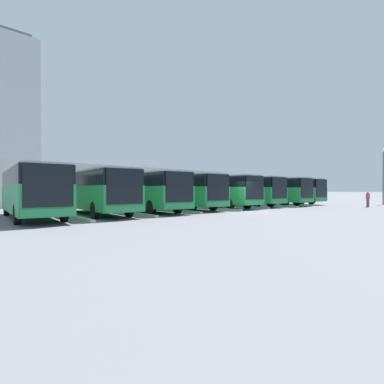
{
  "coord_description": "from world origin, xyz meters",
  "views": [
    {
      "loc": [
        20.21,
        15.61,
        1.77
      ],
      "look_at": [
        1.24,
        -5.27,
        1.6
      ],
      "focal_mm": 28.0,
      "sensor_mm": 36.0,
      "label": 1
    }
  ],
  "objects_px": {
    "bus_4": "(181,190)",
    "bus_0": "(284,190)",
    "bus_6": "(96,190)",
    "pedestrian": "(368,199)",
    "bus_5": "(145,190)",
    "bus_7": "(32,190)",
    "bus_2": "(241,190)",
    "bus_3": "(216,190)",
    "bus_1": "(268,190)",
    "lamppost": "(383,172)"
  },
  "relations": [
    {
      "from": "bus_1",
      "to": "bus_2",
      "type": "relative_size",
      "value": 1.0
    },
    {
      "from": "bus_0",
      "to": "bus_2",
      "type": "bearing_deg",
      "value": 4.77
    },
    {
      "from": "bus_0",
      "to": "bus_6",
      "type": "xyz_separation_m",
      "value": [
        25.83,
        0.09,
        0.0
      ]
    },
    {
      "from": "bus_4",
      "to": "bus_0",
      "type": "bearing_deg",
      "value": -175.16
    },
    {
      "from": "bus_2",
      "to": "bus_3",
      "type": "distance_m",
      "value": 4.31
    },
    {
      "from": "bus_0",
      "to": "bus_4",
      "type": "bearing_deg",
      "value": 4.84
    },
    {
      "from": "bus_2",
      "to": "pedestrian",
      "type": "relative_size",
      "value": 6.53
    },
    {
      "from": "bus_0",
      "to": "bus_6",
      "type": "relative_size",
      "value": 1.0
    },
    {
      "from": "bus_1",
      "to": "bus_3",
      "type": "height_order",
      "value": "same"
    },
    {
      "from": "bus_0",
      "to": "lamppost",
      "type": "distance_m",
      "value": 11.83
    },
    {
      "from": "pedestrian",
      "to": "bus_3",
      "type": "bearing_deg",
      "value": 99.36
    },
    {
      "from": "bus_5",
      "to": "bus_6",
      "type": "xyz_separation_m",
      "value": [
        4.3,
        0.16,
        0.0
      ]
    },
    {
      "from": "bus_3",
      "to": "bus_5",
      "type": "xyz_separation_m",
      "value": [
        8.61,
        -0.01,
        0.0
      ]
    },
    {
      "from": "bus_3",
      "to": "lamppost",
      "type": "xyz_separation_m",
      "value": [
        -19.46,
        9.67,
        2.21
      ]
    },
    {
      "from": "bus_2",
      "to": "bus_3",
      "type": "height_order",
      "value": "same"
    },
    {
      "from": "bus_0",
      "to": "pedestrian",
      "type": "height_order",
      "value": "bus_0"
    },
    {
      "from": "bus_5",
      "to": "lamppost",
      "type": "distance_m",
      "value": 29.77
    },
    {
      "from": "bus_2",
      "to": "bus_6",
      "type": "xyz_separation_m",
      "value": [
        17.22,
        0.33,
        0.0
      ]
    },
    {
      "from": "bus_1",
      "to": "bus_3",
      "type": "distance_m",
      "value": 8.62
    },
    {
      "from": "bus_4",
      "to": "bus_6",
      "type": "distance_m",
      "value": 8.63
    },
    {
      "from": "bus_3",
      "to": "bus_7",
      "type": "relative_size",
      "value": 1.0
    },
    {
      "from": "bus_3",
      "to": "bus_6",
      "type": "bearing_deg",
      "value": 7.02
    },
    {
      "from": "bus_6",
      "to": "pedestrian",
      "type": "bearing_deg",
      "value": 164.5
    },
    {
      "from": "bus_3",
      "to": "bus_5",
      "type": "distance_m",
      "value": 8.61
    },
    {
      "from": "bus_5",
      "to": "bus_7",
      "type": "distance_m",
      "value": 8.62
    },
    {
      "from": "bus_5",
      "to": "pedestrian",
      "type": "distance_m",
      "value": 23.22
    },
    {
      "from": "bus_0",
      "to": "bus_2",
      "type": "xyz_separation_m",
      "value": [
        8.61,
        -0.24,
        0.0
      ]
    },
    {
      "from": "bus_6",
      "to": "bus_7",
      "type": "relative_size",
      "value": 1.0
    },
    {
      "from": "bus_2",
      "to": "bus_6",
      "type": "relative_size",
      "value": 1.0
    },
    {
      "from": "bus_7",
      "to": "pedestrian",
      "type": "bearing_deg",
      "value": 168.01
    },
    {
      "from": "bus_0",
      "to": "bus_3",
      "type": "bearing_deg",
      "value": 6.06
    },
    {
      "from": "bus_2",
      "to": "bus_3",
      "type": "relative_size",
      "value": 1.0
    },
    {
      "from": "bus_3",
      "to": "bus_7",
      "type": "distance_m",
      "value": 17.23
    },
    {
      "from": "bus_7",
      "to": "lamppost",
      "type": "bearing_deg",
      "value": 172.26
    },
    {
      "from": "bus_2",
      "to": "bus_4",
      "type": "height_order",
      "value": "same"
    },
    {
      "from": "bus_7",
      "to": "pedestrian",
      "type": "height_order",
      "value": "bus_7"
    },
    {
      "from": "bus_2",
      "to": "bus_0",
      "type": "bearing_deg",
      "value": -175.23
    },
    {
      "from": "bus_1",
      "to": "bus_7",
      "type": "distance_m",
      "value": 25.83
    },
    {
      "from": "bus_4",
      "to": "pedestrian",
      "type": "xyz_separation_m",
      "value": [
        -16.52,
        10.61,
        -0.88
      ]
    },
    {
      "from": "bus_3",
      "to": "pedestrian",
      "type": "height_order",
      "value": "bus_3"
    },
    {
      "from": "bus_3",
      "to": "lamppost",
      "type": "height_order",
      "value": "lamppost"
    },
    {
      "from": "bus_6",
      "to": "bus_7",
      "type": "bearing_deg",
      "value": 10.57
    },
    {
      "from": "bus_2",
      "to": "bus_3",
      "type": "xyz_separation_m",
      "value": [
        4.3,
        0.17,
        0.0
      ]
    },
    {
      "from": "bus_5",
      "to": "bus_0",
      "type": "bearing_deg",
      "value": -173.85
    },
    {
      "from": "bus_4",
      "to": "bus_6",
      "type": "xyz_separation_m",
      "value": [
        8.61,
        0.54,
        0.0
      ]
    },
    {
      "from": "bus_5",
      "to": "pedestrian",
      "type": "xyz_separation_m",
      "value": [
        -20.83,
        10.23,
        -0.88
      ]
    },
    {
      "from": "bus_0",
      "to": "bus_6",
      "type": "height_order",
      "value": "same"
    },
    {
      "from": "bus_0",
      "to": "lamppost",
      "type": "height_order",
      "value": "lamppost"
    },
    {
      "from": "bus_1",
      "to": "bus_7",
      "type": "relative_size",
      "value": 1.0
    },
    {
      "from": "bus_7",
      "to": "pedestrian",
      "type": "relative_size",
      "value": 6.53
    }
  ]
}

